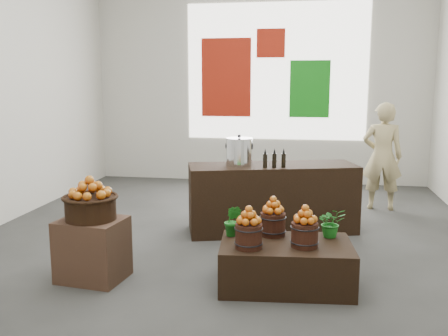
% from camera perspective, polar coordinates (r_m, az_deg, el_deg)
% --- Properties ---
extents(ground, '(7.00, 7.00, 0.00)m').
position_cam_1_polar(ground, '(5.95, 0.53, -8.10)').
color(ground, '#393937').
rests_on(ground, ground).
extents(back_wall, '(6.00, 0.04, 4.00)m').
position_cam_1_polar(back_wall, '(9.14, 4.06, 10.89)').
color(back_wall, beige).
rests_on(back_wall, ground).
extents(back_opening, '(3.20, 0.02, 2.40)m').
position_cam_1_polar(back_opening, '(9.09, 5.97, 10.87)').
color(back_opening, white).
rests_on(back_opening, back_wall).
extents(deco_red_left, '(0.90, 0.04, 1.40)m').
position_cam_1_polar(deco_red_left, '(9.18, 0.25, 10.29)').
color(deco_red_left, maroon).
rests_on(deco_red_left, back_wall).
extents(deco_green_right, '(0.70, 0.04, 1.00)m').
position_cam_1_polar(deco_green_right, '(9.06, 9.76, 8.89)').
color(deco_green_right, '#127513').
rests_on(deco_green_right, back_wall).
extents(deco_red_upper, '(0.50, 0.04, 0.50)m').
position_cam_1_polar(deco_red_upper, '(9.11, 5.37, 14.03)').
color(deco_red_upper, maroon).
rests_on(deco_red_upper, back_wall).
extents(crate, '(0.64, 0.55, 0.58)m').
position_cam_1_polar(crate, '(4.87, -14.79, -8.98)').
color(crate, brown).
rests_on(crate, ground).
extents(wicker_basket, '(0.46, 0.46, 0.21)m').
position_cam_1_polar(wicker_basket, '(4.76, -15.00, -4.47)').
color(wicker_basket, black).
rests_on(wicker_basket, crate).
extents(apples_in_basket, '(0.36, 0.36, 0.19)m').
position_cam_1_polar(apples_in_basket, '(4.72, -15.11, -2.08)').
color(apples_in_basket, '#930A04').
rests_on(apples_in_basket, wicker_basket).
extents(display_table, '(1.23, 0.82, 0.41)m').
position_cam_1_polar(display_table, '(4.63, 7.07, -10.89)').
color(display_table, black).
rests_on(display_table, ground).
extents(apple_bucket_front_left, '(0.23, 0.23, 0.22)m').
position_cam_1_polar(apple_bucket_front_left, '(4.37, 2.83, -7.78)').
color(apple_bucket_front_left, '#34170E').
rests_on(apple_bucket_front_left, display_table).
extents(apples_in_bucket_front_left, '(0.18, 0.18, 0.16)m').
position_cam_1_polar(apples_in_bucket_front_left, '(4.32, 2.85, -5.41)').
color(apples_in_bucket_front_left, '#930A04').
rests_on(apples_in_bucket_front_left, apple_bucket_front_left).
extents(apple_bucket_front_right, '(0.23, 0.23, 0.22)m').
position_cam_1_polar(apple_bucket_front_right, '(4.45, 9.19, -7.55)').
color(apple_bucket_front_right, '#34170E').
rests_on(apple_bucket_front_right, display_table).
extents(apples_in_bucket_front_right, '(0.18, 0.18, 0.16)m').
position_cam_1_polar(apples_in_bucket_front_right, '(4.40, 9.26, -5.23)').
color(apples_in_bucket_front_right, '#930A04').
rests_on(apples_in_bucket_front_right, apple_bucket_front_right).
extents(apple_bucket_rear, '(0.23, 0.23, 0.22)m').
position_cam_1_polar(apple_bucket_rear, '(4.73, 5.60, -6.42)').
color(apple_bucket_rear, '#34170E').
rests_on(apple_bucket_rear, display_table).
extents(apples_in_bucket_rear, '(0.18, 0.18, 0.16)m').
position_cam_1_polar(apples_in_bucket_rear, '(4.68, 5.64, -4.22)').
color(apples_in_bucket_rear, '#930A04').
rests_on(apples_in_bucket_rear, apple_bucket_rear).
extents(herb_garnish_right, '(0.30, 0.27, 0.28)m').
position_cam_1_polar(herb_garnish_right, '(4.76, 12.15, -6.09)').
color(herb_garnish_right, '#156318').
rests_on(herb_garnish_right, display_table).
extents(herb_garnish_left, '(0.19, 0.16, 0.30)m').
position_cam_1_polar(herb_garnish_left, '(4.68, 1.01, -6.04)').
color(herb_garnish_left, '#156318').
rests_on(herb_garnish_left, display_table).
extents(counter, '(2.14, 1.19, 0.83)m').
position_cam_1_polar(counter, '(6.19, 5.54, -3.43)').
color(counter, black).
rests_on(counter, ground).
extents(stock_pot_left, '(0.31, 0.31, 0.31)m').
position_cam_1_polar(stock_pot_left, '(6.01, 1.75, 1.78)').
color(stock_pot_left, silver).
rests_on(stock_pot_left, counter).
extents(oil_cruets, '(0.23, 0.12, 0.23)m').
position_cam_1_polar(oil_cruets, '(5.89, 6.04, 1.16)').
color(oil_cruets, black).
rests_on(oil_cruets, counter).
extents(shopper, '(0.59, 0.41, 1.55)m').
position_cam_1_polar(shopper, '(7.50, 17.63, 1.27)').
color(shopper, tan).
rests_on(shopper, ground).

